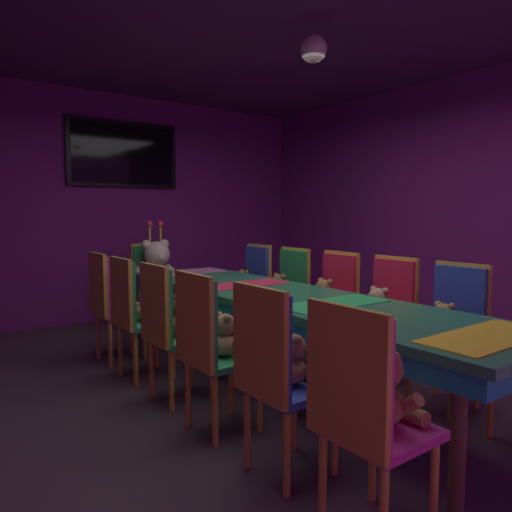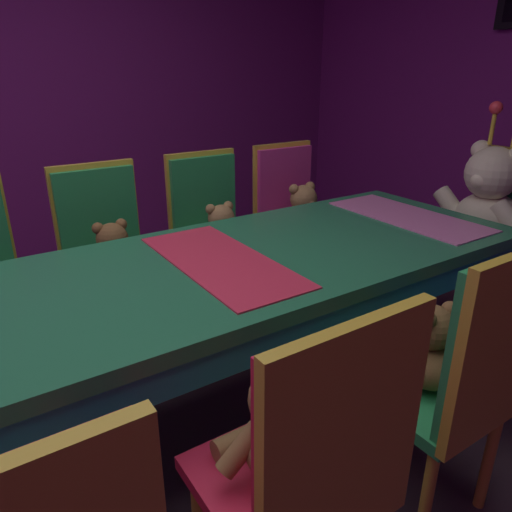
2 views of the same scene
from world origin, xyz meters
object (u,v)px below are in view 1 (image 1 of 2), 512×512
teddy_left_5 (123,295)px  teddy_right_4 (278,290)px  teddy_left_1 (294,362)px  banquet_table (284,304)px  wall_tv (124,154)px  chair_left_0 (359,401)px  chair_right_3 (335,296)px  teddy_right_3 (323,298)px  teddy_right_1 (443,325)px  teddy_right_5 (243,284)px  teddy_left_4 (148,306)px  teddy_left_0 (383,392)px  teddy_left_2 (226,337)px  throne_chair (151,277)px  chair_left_4 (131,306)px  chair_right_4 (289,287)px  king_teddy_bear (157,269)px  chair_right_5 (253,280)px  pendant_light (314,49)px  teddy_left_3 (183,318)px  teddy_right_2 (377,309)px  chair_left_3 (165,319)px  chair_right_2 (389,306)px  chair_left_1 (272,363)px  chair_left_2 (206,337)px  chair_right_1 (455,319)px

teddy_left_5 → teddy_right_4: 1.45m
teddy_left_1 → banquet_table: bearing=53.1°
teddy_left_1 → wall_tv: (0.67, 3.99, 1.48)m
wall_tv → chair_left_0: bearing=-100.2°
chair_right_3 → teddy_right_3: 0.15m
teddy_right_1 → teddy_right_5: 2.36m
teddy_left_4 → teddy_left_5: bearing=90.0°
banquet_table → teddy_left_0: (-0.68, -1.46, -0.06)m
teddy_left_2 → throne_chair: throne_chair is taller
teddy_left_4 → chair_right_3: bearing=-22.3°
chair_left_4 → chair_right_4: same height
wall_tv → teddy_left_1: bearing=-99.5°
chair_left_0 → king_teddy_bear: king_teddy_bear is taller
teddy_right_3 → chair_right_5: size_ratio=0.32×
teddy_left_2 → pendant_light: bearing=16.8°
teddy_left_0 → chair_right_4: 2.77m
teddy_left_1 → teddy_left_5: 2.34m
teddy_left_5 → chair_right_5: chair_right_5 is taller
teddy_left_1 → chair_right_4: (1.47, 1.76, 0.02)m
teddy_left_1 → teddy_right_1: 1.34m
teddy_left_3 → teddy_right_1: teddy_left_3 is taller
banquet_table → throne_chair: 2.35m
teddy_left_0 → chair_right_4: size_ratio=0.36×
teddy_right_2 → teddy_left_4: bearing=-41.3°
teddy_left_3 → teddy_right_3: 1.35m
chair_left_3 → chair_right_2: same height
chair_left_1 → teddy_left_2: (0.12, 0.61, -0.02)m
chair_left_0 → chair_right_5: 3.37m
chair_left_2 → throne_chair: (0.83, 2.63, 0.00)m
chair_right_5 → pendant_light: (-0.51, -1.46, 1.95)m
chair_right_1 → wall_tv: size_ratio=0.71×
teddy_left_3 → teddy_right_1: (1.34, -1.19, -0.01)m
teddy_left_1 → chair_right_1: 1.48m
chair_left_2 → chair_right_4: same height
chair_right_3 → wall_tv: wall_tv is taller
teddy_left_0 → chair_right_2: 1.91m
teddy_left_1 → chair_right_3: 1.90m
teddy_right_5 → wall_tv: (-0.66, 1.62, 1.48)m
chair_left_0 → chair_left_2: same height
teddy_left_4 → chair_right_4: size_ratio=0.31×
chair_left_1 → chair_right_1: size_ratio=1.00×
teddy_right_2 → chair_right_3: bearing=-103.2°
chair_right_4 → teddy_right_5: (-0.14, 0.61, -0.02)m
teddy_left_1 → wall_tv: wall_tv is taller
chair_right_2 → chair_left_2: bearing=-1.0°
banquet_table → chair_right_4: (0.80, 0.88, -0.06)m
teddy_left_3 → chair_right_3: chair_right_3 is taller
teddy_left_3 → teddy_right_2: (1.36, -0.62, 0.00)m
teddy_left_4 → chair_right_2: bearing=-38.5°
chair_right_2 → throne_chair: (-0.84, 2.66, 0.00)m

